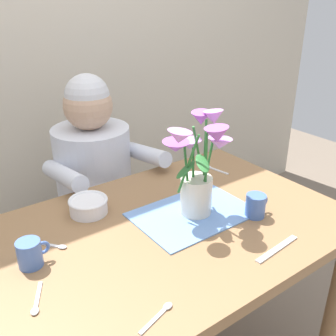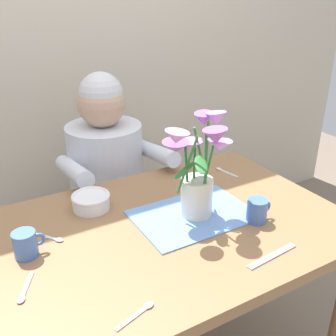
% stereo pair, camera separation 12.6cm
% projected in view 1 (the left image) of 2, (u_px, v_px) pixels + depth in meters
% --- Properties ---
extents(wood_panel_backdrop, '(4.00, 0.10, 2.50)m').
position_uv_depth(wood_panel_backdrop, '(37.00, 35.00, 1.84)').
color(wood_panel_backdrop, beige).
rests_on(wood_panel_backdrop, ground_plane).
extents(dining_table, '(1.20, 0.80, 0.74)m').
position_uv_depth(dining_table, '(168.00, 250.00, 1.33)').
color(dining_table, olive).
rests_on(dining_table, ground_plane).
extents(seated_person, '(0.45, 0.47, 1.14)m').
position_uv_depth(seated_person, '(96.00, 197.00, 1.83)').
color(seated_person, '#4C4C56').
rests_on(seated_person, ground_plane).
extents(striped_placemat, '(0.40, 0.28, 0.00)m').
position_uv_depth(striped_placemat, '(193.00, 213.00, 1.35)').
color(striped_placemat, '#6B93D1').
rests_on(striped_placemat, dining_table).
extents(flower_vase, '(0.27, 0.24, 0.36)m').
position_uv_depth(flower_vase, '(198.00, 166.00, 1.28)').
color(flower_vase, silver).
rests_on(flower_vase, dining_table).
extents(ceramic_bowl, '(0.14, 0.14, 0.06)m').
position_uv_depth(ceramic_bowl, '(88.00, 205.00, 1.35)').
color(ceramic_bowl, white).
rests_on(ceramic_bowl, dining_table).
extents(dinner_knife, '(0.19, 0.04, 0.00)m').
position_uv_depth(dinner_knife, '(277.00, 249.00, 1.17)').
color(dinner_knife, silver).
rests_on(dinner_knife, dining_table).
extents(coffee_cup, '(0.09, 0.07, 0.08)m').
position_uv_depth(coffee_cup, '(256.00, 205.00, 1.32)').
color(coffee_cup, '#476BB7').
rests_on(coffee_cup, dining_table).
extents(tea_cup, '(0.09, 0.07, 0.08)m').
position_uv_depth(tea_cup, '(30.00, 253.00, 1.08)').
color(tea_cup, '#476BB7').
rests_on(tea_cup, dining_table).
extents(spoon_0, '(0.07, 0.11, 0.01)m').
position_uv_depth(spoon_0, '(36.00, 304.00, 0.96)').
color(spoon_0, silver).
rests_on(spoon_0, dining_table).
extents(spoon_1, '(0.12, 0.05, 0.01)m').
position_uv_depth(spoon_1, '(161.00, 313.00, 0.94)').
color(spoon_1, silver).
rests_on(spoon_1, dining_table).
extents(spoon_2, '(0.04, 0.12, 0.01)m').
position_uv_depth(spoon_2, '(213.00, 169.00, 1.68)').
color(spoon_2, silver).
rests_on(spoon_2, dining_table).
extents(spoon_3, '(0.08, 0.10, 0.01)m').
position_uv_depth(spoon_3, '(55.00, 246.00, 1.18)').
color(spoon_3, silver).
rests_on(spoon_3, dining_table).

